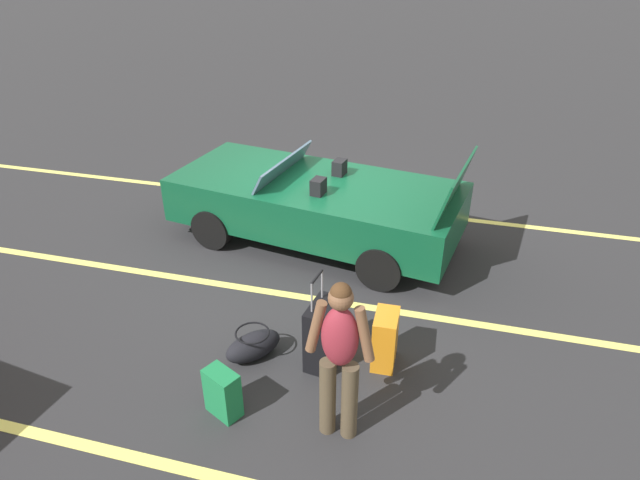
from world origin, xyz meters
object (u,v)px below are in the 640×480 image
at_px(suitcase_medium_bright, 385,339).
at_px(duffel_bag, 253,345).
at_px(traveler_person, 340,354).
at_px(suitcase_large_black, 324,335).
at_px(suitcase_small_carryon, 223,393).
at_px(convertible_car, 304,201).

bearing_deg(suitcase_medium_bright, duffel_bag, 10.05).
distance_m(suitcase_medium_bright, traveler_person, 1.24).
distance_m(suitcase_large_black, suitcase_small_carryon, 1.20).
bearing_deg(convertible_car, duffel_bag, 104.17).
bearing_deg(suitcase_large_black, suitcase_small_carryon, -120.76).
xyz_separation_m(convertible_car, suitcase_small_carryon, (-0.23, 3.52, -0.34)).
relative_size(suitcase_medium_bright, duffel_bag, 0.91).
height_order(suitcase_large_black, suitcase_medium_bright, suitcase_large_black).
distance_m(suitcase_medium_bright, suitcase_small_carryon, 1.75).
distance_m(convertible_car, traveler_person, 3.73).
xyz_separation_m(suitcase_large_black, suitcase_medium_bright, (-0.62, -0.16, -0.06)).
relative_size(suitcase_large_black, suitcase_small_carryon, 2.17).
bearing_deg(suitcase_medium_bright, traveler_person, 74.25).
xyz_separation_m(convertible_car, suitcase_large_black, (-0.98, 2.59, -0.22)).
distance_m(suitcase_large_black, suitcase_medium_bright, 0.64).
relative_size(convertible_car, suitcase_large_black, 4.02).
bearing_deg(convertible_car, suitcase_small_carryon, 103.24).
height_order(suitcase_medium_bright, suitcase_small_carryon, suitcase_medium_bright).
bearing_deg(suitcase_small_carryon, suitcase_medium_bright, -25.26).
bearing_deg(suitcase_large_black, duffel_bag, -162.67).
height_order(suitcase_small_carryon, duffel_bag, suitcase_small_carryon).
xyz_separation_m(convertible_car, traveler_person, (-1.33, 3.47, 0.34)).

